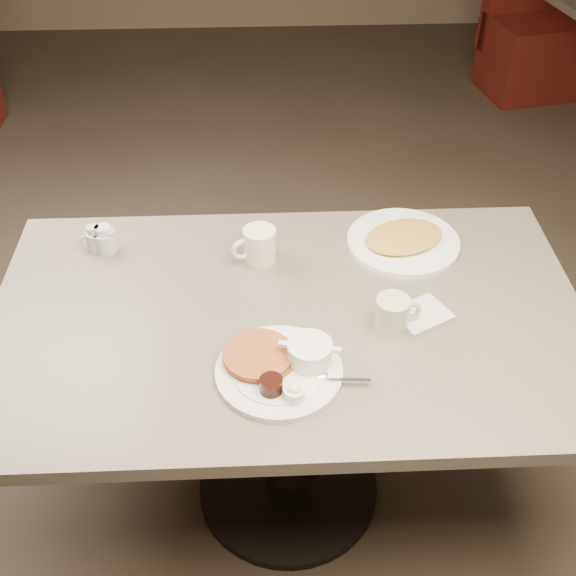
{
  "coord_description": "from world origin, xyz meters",
  "views": [
    {
      "loc": [
        -0.06,
        -1.32,
        1.96
      ],
      "look_at": [
        0.0,
        0.02,
        0.82
      ],
      "focal_mm": 44.71,
      "sensor_mm": 36.0,
      "label": 1
    }
  ],
  "objects_px": {
    "creamer_right": "(104,239)",
    "coffee_mug_far": "(259,246)",
    "diner_table": "(288,362)",
    "hash_plate": "(403,240)",
    "coffee_mug_near": "(393,314)",
    "creamer_left": "(95,240)",
    "main_plate": "(282,364)"
  },
  "relations": [
    {
      "from": "creamer_left",
      "to": "diner_table",
      "type": "bearing_deg",
      "value": -28.99
    },
    {
      "from": "diner_table",
      "to": "creamer_left",
      "type": "xyz_separation_m",
      "value": [
        -0.52,
        0.29,
        0.21
      ]
    },
    {
      "from": "creamer_left",
      "to": "main_plate",
      "type": "bearing_deg",
      "value": -44.0
    },
    {
      "from": "coffee_mug_far",
      "to": "creamer_right",
      "type": "bearing_deg",
      "value": 171.26
    },
    {
      "from": "coffee_mug_near",
      "to": "coffee_mug_far",
      "type": "bearing_deg",
      "value": 138.66
    },
    {
      "from": "creamer_right",
      "to": "coffee_mug_far",
      "type": "bearing_deg",
      "value": -8.74
    },
    {
      "from": "creamer_right",
      "to": "hash_plate",
      "type": "relative_size",
      "value": 0.2
    },
    {
      "from": "main_plate",
      "to": "creamer_right",
      "type": "bearing_deg",
      "value": 134.46
    },
    {
      "from": "coffee_mug_near",
      "to": "hash_plate",
      "type": "height_order",
      "value": "coffee_mug_near"
    },
    {
      "from": "creamer_right",
      "to": "hash_plate",
      "type": "xyz_separation_m",
      "value": [
        0.83,
        -0.01,
        -0.02
      ]
    },
    {
      "from": "main_plate",
      "to": "hash_plate",
      "type": "relative_size",
      "value": 0.91
    },
    {
      "from": "coffee_mug_near",
      "to": "coffee_mug_far",
      "type": "height_order",
      "value": "coffee_mug_far"
    },
    {
      "from": "main_plate",
      "to": "coffee_mug_far",
      "type": "xyz_separation_m",
      "value": [
        -0.05,
        0.42,
        0.03
      ]
    },
    {
      "from": "coffee_mug_near",
      "to": "creamer_left",
      "type": "relative_size",
      "value": 1.55
    },
    {
      "from": "hash_plate",
      "to": "creamer_right",
      "type": "bearing_deg",
      "value": 179.44
    },
    {
      "from": "main_plate",
      "to": "diner_table",
      "type": "bearing_deg",
      "value": 83.2
    },
    {
      "from": "diner_table",
      "to": "coffee_mug_near",
      "type": "xyz_separation_m",
      "value": [
        0.25,
        -0.06,
        0.22
      ]
    },
    {
      "from": "coffee_mug_near",
      "to": "hash_plate",
      "type": "distance_m",
      "value": 0.35
    },
    {
      "from": "diner_table",
      "to": "hash_plate",
      "type": "distance_m",
      "value": 0.47
    },
    {
      "from": "diner_table",
      "to": "main_plate",
      "type": "relative_size",
      "value": 3.97
    },
    {
      "from": "coffee_mug_far",
      "to": "creamer_left",
      "type": "relative_size",
      "value": 1.69
    },
    {
      "from": "coffee_mug_near",
      "to": "creamer_left",
      "type": "height_order",
      "value": "coffee_mug_near"
    },
    {
      "from": "main_plate",
      "to": "coffee_mug_far",
      "type": "relative_size",
      "value": 2.8
    },
    {
      "from": "diner_table",
      "to": "creamer_right",
      "type": "distance_m",
      "value": 0.61
    },
    {
      "from": "creamer_left",
      "to": "creamer_right",
      "type": "xyz_separation_m",
      "value": [
        0.03,
        -0.0,
        -0.0
      ]
    },
    {
      "from": "hash_plate",
      "to": "coffee_mug_near",
      "type": "bearing_deg",
      "value": -104.14
    },
    {
      "from": "diner_table",
      "to": "creamer_right",
      "type": "relative_size",
      "value": 18.41
    },
    {
      "from": "creamer_right",
      "to": "hash_plate",
      "type": "distance_m",
      "value": 0.83
    },
    {
      "from": "diner_table",
      "to": "hash_plate",
      "type": "xyz_separation_m",
      "value": [
        0.34,
        0.28,
        0.18
      ]
    },
    {
      "from": "creamer_right",
      "to": "hash_plate",
      "type": "height_order",
      "value": "creamer_right"
    },
    {
      "from": "diner_table",
      "to": "hash_plate",
      "type": "relative_size",
      "value": 3.62
    },
    {
      "from": "main_plate",
      "to": "creamer_right",
      "type": "xyz_separation_m",
      "value": [
        -0.47,
        0.48,
        0.01
      ]
    }
  ]
}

